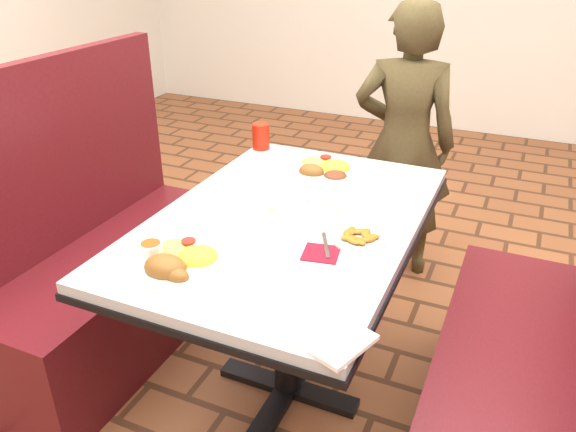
# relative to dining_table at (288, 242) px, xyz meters

# --- Properties ---
(dining_table) EXTENTS (0.81, 1.21, 0.75)m
(dining_table) POSITION_rel_dining_table_xyz_m (0.00, 0.00, 0.00)
(dining_table) COLOR silver
(dining_table) RESTS_ON ground
(booth_bench_left) EXTENTS (0.47, 1.20, 1.17)m
(booth_bench_left) POSITION_rel_dining_table_xyz_m (-0.80, 0.00, -0.32)
(booth_bench_left) COLOR maroon
(booth_bench_left) RESTS_ON ground
(booth_bench_right) EXTENTS (0.47, 1.20, 1.17)m
(booth_bench_right) POSITION_rel_dining_table_xyz_m (0.80, 0.00, -0.32)
(booth_bench_right) COLOR maroon
(booth_bench_right) RESTS_ON ground
(diner_person) EXTENTS (0.53, 0.39, 1.33)m
(diner_person) POSITION_rel_dining_table_xyz_m (0.13, 1.07, 0.01)
(diner_person) COLOR brown
(diner_person) RESTS_ON ground
(near_dinner_plate) EXTENTS (0.28, 0.28, 0.09)m
(near_dinner_plate) POSITION_rel_dining_table_xyz_m (-0.15, -0.40, 0.13)
(near_dinner_plate) COLOR white
(near_dinner_plate) RESTS_ON dining_table
(far_dinner_plate) EXTENTS (0.29, 0.29, 0.07)m
(far_dinner_plate) POSITION_rel_dining_table_xyz_m (-0.02, 0.38, 0.12)
(far_dinner_plate) COLOR white
(far_dinner_plate) RESTS_ON dining_table
(plantain_plate) EXTENTS (0.16, 0.16, 0.02)m
(plantain_plate) POSITION_rel_dining_table_xyz_m (0.26, -0.07, 0.11)
(plantain_plate) COLOR white
(plantain_plate) RESTS_ON dining_table
(maroon_napkin) EXTENTS (0.12, 0.12, 0.00)m
(maroon_napkin) POSITION_rel_dining_table_xyz_m (0.18, -0.18, 0.10)
(maroon_napkin) COLOR maroon
(maroon_napkin) RESTS_ON dining_table
(spoon_utensil) EXTENTS (0.07, 0.14, 0.00)m
(spoon_utensil) POSITION_rel_dining_table_xyz_m (0.18, -0.14, 0.10)
(spoon_utensil) COLOR #B8B8BD
(spoon_utensil) RESTS_ON dining_table
(red_tumbler) EXTENTS (0.07, 0.07, 0.11)m
(red_tumbler) POSITION_rel_dining_table_xyz_m (-0.36, 0.53, 0.15)
(red_tumbler) COLOR red
(red_tumbler) RESTS_ON dining_table
(paper_napkin) EXTENTS (0.24, 0.21, 0.01)m
(paper_napkin) POSITION_rel_dining_table_xyz_m (0.32, -0.52, 0.10)
(paper_napkin) COLOR white
(paper_napkin) RESTS_ON dining_table
(knife_utensil) EXTENTS (0.08, 0.16, 0.00)m
(knife_utensil) POSITION_rel_dining_table_xyz_m (-0.08, -0.38, 0.11)
(knife_utensil) COLOR silver
(knife_utensil) RESTS_ON dining_table
(fork_utensil) EXTENTS (0.07, 0.12, 0.00)m
(fork_utensil) POSITION_rel_dining_table_xyz_m (-0.11, -0.42, 0.11)
(fork_utensil) COLOR silver
(fork_utensil) RESTS_ON dining_table
(lettuce_shreds) EXTENTS (0.28, 0.32, 0.00)m
(lettuce_shreds) POSITION_rel_dining_table_xyz_m (0.04, 0.06, 0.10)
(lettuce_shreds) COLOR #93CA51
(lettuce_shreds) RESTS_ON dining_table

